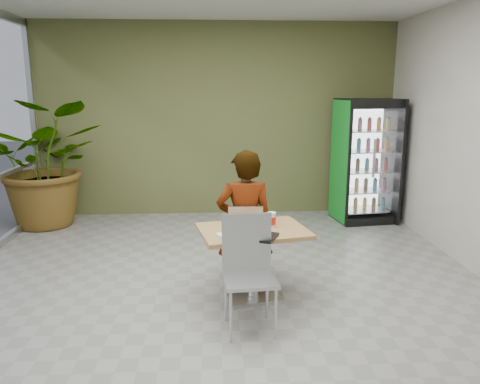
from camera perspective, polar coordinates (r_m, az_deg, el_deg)
name	(u,v)px	position (r m, az deg, el deg)	size (l,w,h in m)	color
ground	(220,302)	(4.92, -2.42, -13.26)	(7.00, 7.00, 0.00)	gray
room_envelope	(219,146)	(4.45, -2.61, 5.58)	(6.00, 7.00, 3.20)	beige
dining_table	(253,249)	(4.80, 1.61, -6.97)	(1.19, 0.95, 0.75)	tan
chair_far	(245,235)	(5.32, 0.62, -5.28)	(0.39, 0.39, 0.87)	#B1B3B6
chair_near	(248,262)	(4.27, 1.01, -8.57)	(0.49, 0.50, 1.03)	#B1B3B6
seated_woman	(245,227)	(5.34, 0.60, -4.31)	(0.66, 0.42, 1.78)	black
pizza_plate	(241,226)	(4.78, 0.16, -4.12)	(0.35, 0.33, 0.03)	silver
soda_cup	(272,220)	(4.79, 3.89, -3.40)	(0.09, 0.09, 0.15)	silver
napkin_stack	(224,235)	(4.52, -1.95, -5.24)	(0.13, 0.13, 0.02)	silver
cafeteria_tray	(254,236)	(4.48, 1.77, -5.38)	(0.41, 0.30, 0.02)	black
beverage_fridge	(366,161)	(7.79, 15.11, 3.66)	(0.99, 0.80, 1.97)	black
potted_plant	(47,163)	(7.88, -22.46, 3.25)	(1.78, 1.54, 1.98)	#29662D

